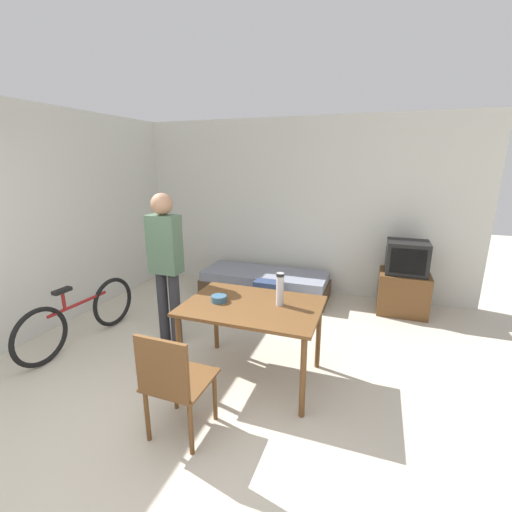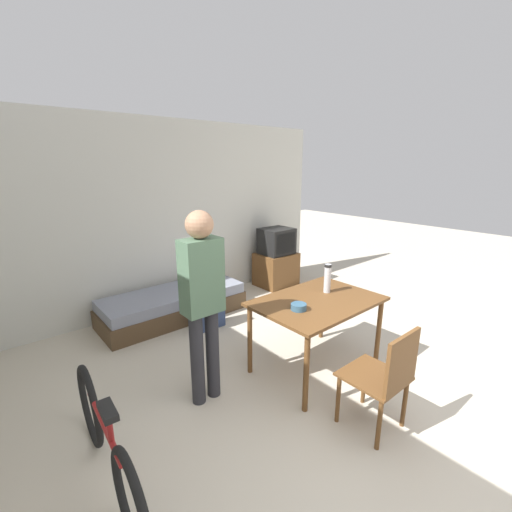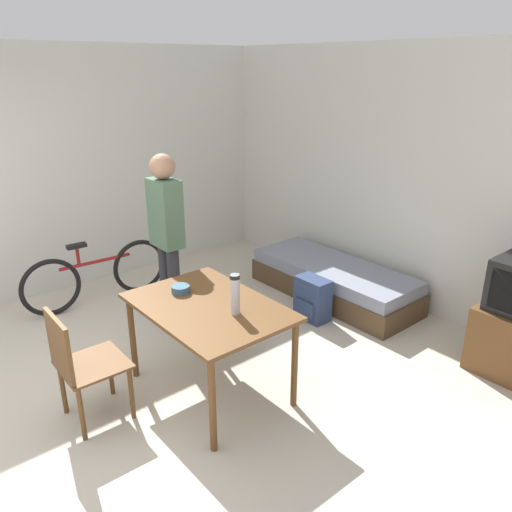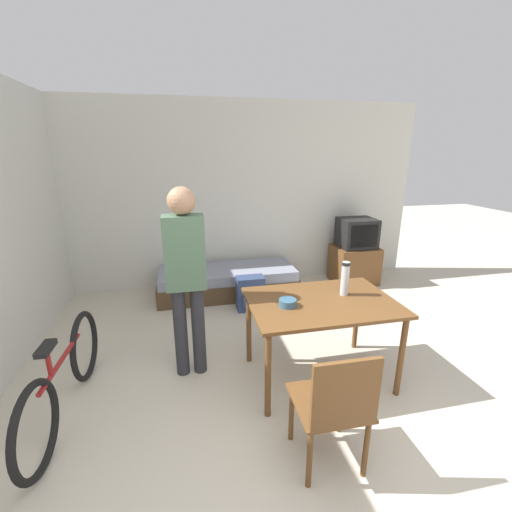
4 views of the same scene
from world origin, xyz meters
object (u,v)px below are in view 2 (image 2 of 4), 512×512
object	(u,v)px
thermos_flask	(328,277)
mate_bowl	(299,307)
daybed	(174,304)
bicycle	(107,446)
person_standing	(202,294)
wooden_chair	(386,375)
backpack	(210,311)
tv	(276,260)
dining_table	(317,308)

from	to	relation	value
thermos_flask	mate_bowl	distance (m)	0.59
daybed	bicycle	world-z (taller)	bicycle
daybed	thermos_flask	xyz separation A→B (m)	(0.79, -2.00, 0.74)
daybed	person_standing	size ratio (longest dim) A/B	1.14
daybed	mate_bowl	xyz separation A→B (m)	(0.23, -2.12, 0.60)
wooden_chair	backpack	distance (m)	2.45
daybed	mate_bowl	distance (m)	2.21
daybed	backpack	size ratio (longest dim) A/B	4.38
wooden_chair	person_standing	size ratio (longest dim) A/B	0.52
thermos_flask	backpack	xyz separation A→B (m)	(-0.57, 1.43, -0.71)
tv	mate_bowl	size ratio (longest dim) A/B	6.92
thermos_flask	mate_bowl	xyz separation A→B (m)	(-0.56, -0.12, -0.14)
tv	dining_table	xyz separation A→B (m)	(-1.46, -2.12, 0.22)
wooden_chair	person_standing	bearing A→B (deg)	124.32
bicycle	person_standing	distance (m)	1.24
daybed	wooden_chair	world-z (taller)	wooden_chair
mate_bowl	backpack	xyz separation A→B (m)	(-0.01, 1.55, -0.57)
daybed	dining_table	bearing A→B (deg)	-75.19
mate_bowl	daybed	bearing A→B (deg)	96.12
dining_table	mate_bowl	bearing A→B (deg)	-172.59
thermos_flask	backpack	size ratio (longest dim) A/B	0.69
mate_bowl	wooden_chair	bearing A→B (deg)	-87.37
person_standing	tv	bearing A→B (deg)	34.86
tv	backpack	size ratio (longest dim) A/B	2.26
daybed	thermos_flask	bearing A→B (deg)	-68.43
bicycle	backpack	distance (m)	2.35
bicycle	backpack	world-z (taller)	bicycle
dining_table	mate_bowl	size ratio (longest dim) A/B	8.57
person_standing	thermos_flask	bearing A→B (deg)	-10.13
bicycle	person_standing	xyz separation A→B (m)	(0.97, 0.35, 0.69)
wooden_chair	mate_bowl	xyz separation A→B (m)	(-0.04, 0.88, 0.29)
dining_table	backpack	distance (m)	1.61
tv	bicycle	size ratio (longest dim) A/B	0.63
backpack	mate_bowl	bearing A→B (deg)	-89.77
tv	thermos_flask	world-z (taller)	thermos_flask
tv	bicycle	xyz separation A→B (m)	(-3.56, -2.16, -0.14)
wooden_chair	person_standing	distance (m)	1.59
wooden_chair	dining_table	bearing A→B (deg)	73.12
dining_table	thermos_flask	distance (m)	0.36
dining_table	thermos_flask	bearing A→B (deg)	17.31
daybed	wooden_chair	distance (m)	3.03
thermos_flask	tv	bearing A→B (deg)	59.32
bicycle	mate_bowl	world-z (taller)	mate_bowl
daybed	dining_table	size ratio (longest dim) A/B	1.56
backpack	wooden_chair	bearing A→B (deg)	-88.90
person_standing	thermos_flask	distance (m)	1.40
person_standing	backpack	xyz separation A→B (m)	(0.80, 1.18, -0.79)
dining_table	bicycle	xyz separation A→B (m)	(-2.10, -0.03, -0.36)
wooden_chair	backpack	size ratio (longest dim) A/B	1.99
bicycle	person_standing	bearing A→B (deg)	19.97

